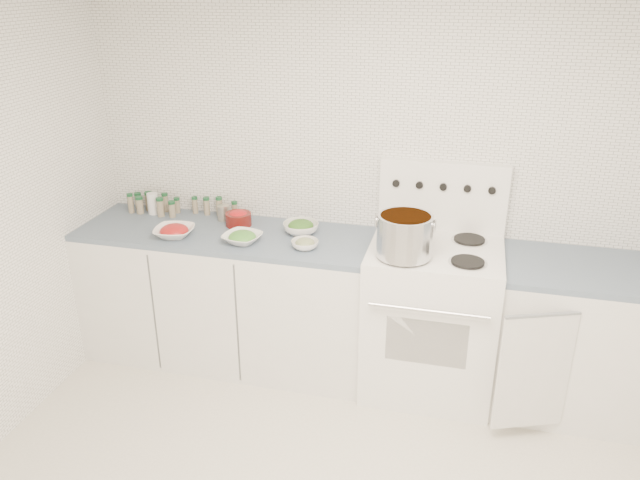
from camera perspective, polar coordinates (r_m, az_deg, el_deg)
The scene contains 13 objects.
room_walls at distance 2.39m, azimuth -2.01°, elevation 3.00°, with size 3.54×3.04×2.52m.
counter_left at distance 4.12m, azimuth -8.33°, elevation -5.02°, with size 1.85×0.62×0.90m.
stove at distance 3.84m, azimuth 10.13°, elevation -6.65°, with size 0.76×0.70×1.36m.
counter_right at distance 3.92m, azimuth 22.27°, elevation -8.30°, with size 0.89×0.77×0.90m.
stock_pot at distance 3.43m, azimuth 7.76°, elevation 0.56°, with size 0.33×0.31×0.23m.
bowl_tomato at distance 3.90m, azimuth -13.18°, elevation 0.79°, with size 0.27×0.27×0.08m.
bowl_snowpea at distance 3.75m, azimuth -7.12°, elevation 0.23°, with size 0.26×0.26×0.07m.
bowl_broccoli at distance 3.85m, azimuth -1.76°, elevation 1.19°, with size 0.28×0.28×0.09m.
bowl_zucchini at distance 3.64m, azimuth -1.39°, elevation -0.35°, with size 0.21×0.21×0.06m.
bowl_pepper at distance 4.00m, azimuth -7.47°, elevation 2.01°, with size 0.17×0.17×0.10m.
salt_canister at distance 4.30m, azimuth -15.02°, elevation 3.23°, with size 0.07×0.07×0.14m, color white.
tin_can at distance 4.10m, azimuth -8.83°, elevation 2.48°, with size 0.08×0.08×0.10m, color #ABA291.
spice_cluster at distance 4.29m, azimuth -13.59°, elevation 3.16°, with size 0.75×0.16×0.13m.
Camera 1 is at (0.62, -2.15, 2.38)m, focal length 35.00 mm.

